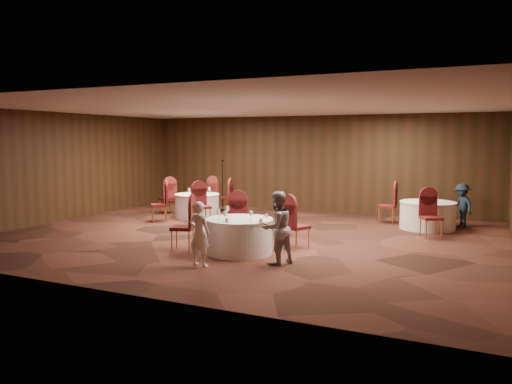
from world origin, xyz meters
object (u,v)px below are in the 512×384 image
at_px(mic_stand, 223,195).
at_px(woman_a, 199,234).
at_px(table_left, 197,206).
at_px(woman_b, 277,228).
at_px(man_c, 462,205).
at_px(table_right, 428,215).
at_px(table_main, 239,236).

distance_m(mic_stand, woman_a, 7.53).
bearing_deg(table_left, mic_stand, 92.24).
distance_m(woman_b, man_c, 6.71).
bearing_deg(table_right, table_left, -171.69).
relative_size(table_main, mic_stand, 0.82).
xyz_separation_m(table_right, man_c, (0.81, 0.74, 0.23)).
bearing_deg(table_main, table_left, 131.84).
height_order(table_right, woman_b, woman_b).
bearing_deg(mic_stand, woman_a, -64.51).
bearing_deg(table_right, woman_b, -112.86).
bearing_deg(woman_b, table_left, -105.67).
bearing_deg(woman_a, table_right, -115.12).
bearing_deg(man_c, woman_b, -67.00).
height_order(table_main, table_left, same).
distance_m(table_right, mic_stand, 6.77).
xyz_separation_m(table_left, mic_stand, (-0.07, 1.75, 0.14)).
xyz_separation_m(table_main, table_left, (-3.36, 3.76, 0.00)).
distance_m(table_main, woman_b, 1.24).
relative_size(woman_a, man_c, 1.04).
distance_m(table_main, man_c, 6.84).
distance_m(table_right, woman_b, 5.71).
relative_size(mic_stand, woman_b, 1.22).
bearing_deg(woman_b, mic_stand, -114.92).
bearing_deg(table_left, table_main, -48.16).
height_order(table_left, mic_stand, mic_stand).
height_order(table_main, woman_a, woman_a).
bearing_deg(woman_a, mic_stand, -59.62).
bearing_deg(mic_stand, table_left, -87.76).
xyz_separation_m(mic_stand, woman_b, (4.51, -6.03, 0.19)).
relative_size(table_left, man_c, 1.14).
bearing_deg(mic_stand, table_main, -58.05).
bearing_deg(mic_stand, woman_b, -53.20).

